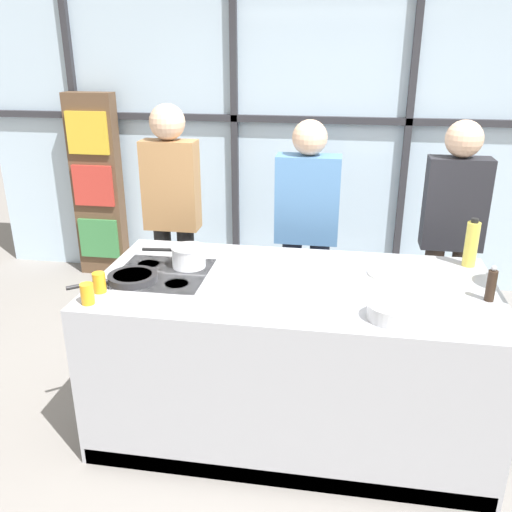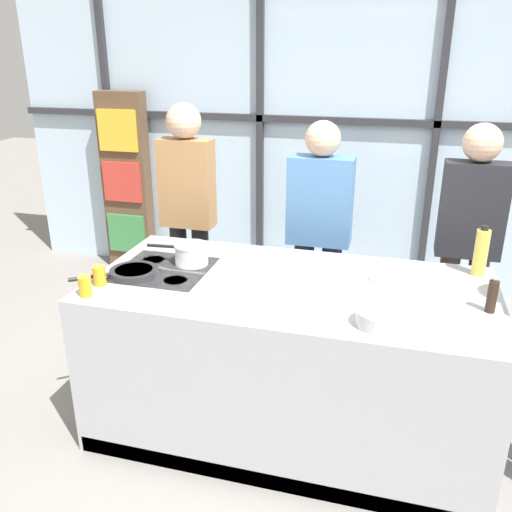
{
  "view_description": "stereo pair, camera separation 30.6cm",
  "coord_description": "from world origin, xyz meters",
  "px_view_note": "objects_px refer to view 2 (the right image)",
  "views": [
    {
      "loc": [
        0.23,
        -2.72,
        2.15
      ],
      "look_at": [
        -0.23,
        0.1,
        1.04
      ],
      "focal_mm": 38.0,
      "sensor_mm": 36.0,
      "label": 1
    },
    {
      "loc": [
        0.53,
        -2.65,
        2.15
      ],
      "look_at": [
        -0.23,
        0.1,
        1.04
      ],
      "focal_mm": 38.0,
      "sensor_mm": 36.0,
      "label": 2
    }
  ],
  "objects_px": {
    "frying_pan": "(133,272)",
    "oil_bottle": "(481,252)",
    "white_plate": "(391,279)",
    "pepper_grinder": "(492,295)",
    "spectator_center_right": "(469,235)",
    "juice_glass_near": "(85,286)",
    "mixing_bowl": "(380,317)",
    "saucepan": "(191,253)",
    "spectator_center_left": "(319,227)",
    "juice_glass_far": "(99,276)",
    "spectator_far_left": "(188,206)"
  },
  "relations": [
    {
      "from": "pepper_grinder",
      "to": "saucepan",
      "type": "bearing_deg",
      "value": 173.18
    },
    {
      "from": "spectator_center_right",
      "to": "oil_bottle",
      "type": "distance_m",
      "value": 0.54
    },
    {
      "from": "juice_glass_near",
      "to": "frying_pan",
      "type": "bearing_deg",
      "value": 70.35
    },
    {
      "from": "white_plate",
      "to": "juice_glass_far",
      "type": "bearing_deg",
      "value": -162.3
    },
    {
      "from": "pepper_grinder",
      "to": "juice_glass_far",
      "type": "distance_m",
      "value": 2.01
    },
    {
      "from": "white_plate",
      "to": "oil_bottle",
      "type": "bearing_deg",
      "value": 24.36
    },
    {
      "from": "frying_pan",
      "to": "white_plate",
      "type": "xyz_separation_m",
      "value": [
        1.41,
        0.32,
        -0.01
      ]
    },
    {
      "from": "frying_pan",
      "to": "pepper_grinder",
      "type": "height_order",
      "value": "pepper_grinder"
    },
    {
      "from": "mixing_bowl",
      "to": "oil_bottle",
      "type": "distance_m",
      "value": 0.91
    },
    {
      "from": "pepper_grinder",
      "to": "juice_glass_near",
      "type": "bearing_deg",
      "value": -169.7
    },
    {
      "from": "spectator_far_left",
      "to": "spectator_center_left",
      "type": "relative_size",
      "value": 1.05
    },
    {
      "from": "spectator_center_left",
      "to": "saucepan",
      "type": "distance_m",
      "value": 1.03
    },
    {
      "from": "spectator_center_left",
      "to": "mixing_bowl",
      "type": "relative_size",
      "value": 7.64
    },
    {
      "from": "mixing_bowl",
      "to": "juice_glass_near",
      "type": "height_order",
      "value": "juice_glass_near"
    },
    {
      "from": "white_plate",
      "to": "oil_bottle",
      "type": "xyz_separation_m",
      "value": [
        0.47,
        0.21,
        0.13
      ]
    },
    {
      "from": "oil_bottle",
      "to": "white_plate",
      "type": "bearing_deg",
      "value": -155.64
    },
    {
      "from": "spectator_far_left",
      "to": "pepper_grinder",
      "type": "distance_m",
      "value": 2.23
    },
    {
      "from": "spectator_center_right",
      "to": "saucepan",
      "type": "relative_size",
      "value": 4.6
    },
    {
      "from": "spectator_center_left",
      "to": "pepper_grinder",
      "type": "distance_m",
      "value": 1.43
    },
    {
      "from": "spectator_center_left",
      "to": "pepper_grinder",
      "type": "bearing_deg",
      "value": 134.76
    },
    {
      "from": "spectator_center_right",
      "to": "juice_glass_near",
      "type": "distance_m",
      "value": 2.41
    },
    {
      "from": "juice_glass_near",
      "to": "juice_glass_far",
      "type": "distance_m",
      "value": 0.14
    },
    {
      "from": "frying_pan",
      "to": "juice_glass_near",
      "type": "height_order",
      "value": "juice_glass_near"
    },
    {
      "from": "saucepan",
      "to": "mixing_bowl",
      "type": "height_order",
      "value": "saucepan"
    },
    {
      "from": "saucepan",
      "to": "spectator_far_left",
      "type": "bearing_deg",
      "value": 113.36
    },
    {
      "from": "oil_bottle",
      "to": "juice_glass_near",
      "type": "distance_m",
      "value": 2.16
    },
    {
      "from": "frying_pan",
      "to": "mixing_bowl",
      "type": "xyz_separation_m",
      "value": [
        1.38,
        -0.23,
        0.02
      ]
    },
    {
      "from": "frying_pan",
      "to": "juice_glass_near",
      "type": "relative_size",
      "value": 3.93
    },
    {
      "from": "spectator_center_left",
      "to": "spectator_center_right",
      "type": "distance_m",
      "value": 0.99
    },
    {
      "from": "pepper_grinder",
      "to": "white_plate",
      "type": "bearing_deg",
      "value": 151.55
    },
    {
      "from": "oil_bottle",
      "to": "pepper_grinder",
      "type": "xyz_separation_m",
      "value": [
        0.01,
        -0.47,
        -0.05
      ]
    },
    {
      "from": "white_plate",
      "to": "pepper_grinder",
      "type": "bearing_deg",
      "value": -28.45
    },
    {
      "from": "pepper_grinder",
      "to": "spectator_center_right",
      "type": "bearing_deg",
      "value": 91.1
    },
    {
      "from": "saucepan",
      "to": "white_plate",
      "type": "height_order",
      "value": "saucepan"
    },
    {
      "from": "spectator_far_left",
      "to": "pepper_grinder",
      "type": "xyz_separation_m",
      "value": [
        1.99,
        -1.01,
        -0.02
      ]
    },
    {
      "from": "spectator_center_left",
      "to": "pepper_grinder",
      "type": "relative_size",
      "value": 8.85
    },
    {
      "from": "mixing_bowl",
      "to": "oil_bottle",
      "type": "height_order",
      "value": "oil_bottle"
    },
    {
      "from": "spectator_center_left",
      "to": "spectator_center_right",
      "type": "height_order",
      "value": "spectator_center_right"
    },
    {
      "from": "frying_pan",
      "to": "mixing_bowl",
      "type": "distance_m",
      "value": 1.4
    },
    {
      "from": "spectator_center_left",
      "to": "juice_glass_far",
      "type": "bearing_deg",
      "value": 51.18
    },
    {
      "from": "spectator_center_right",
      "to": "mixing_bowl",
      "type": "relative_size",
      "value": 7.72
    },
    {
      "from": "spectator_center_right",
      "to": "juice_glass_far",
      "type": "distance_m",
      "value": 2.33
    },
    {
      "from": "frying_pan",
      "to": "oil_bottle",
      "type": "xyz_separation_m",
      "value": [
        1.88,
        0.53,
        0.12
      ]
    },
    {
      "from": "oil_bottle",
      "to": "spectator_center_right",
      "type": "bearing_deg",
      "value": 91.0
    },
    {
      "from": "white_plate",
      "to": "juice_glass_far",
      "type": "distance_m",
      "value": 1.59
    },
    {
      "from": "mixing_bowl",
      "to": "oil_bottle",
      "type": "xyz_separation_m",
      "value": [
        0.5,
        0.76,
        0.1
      ]
    },
    {
      "from": "spectator_far_left",
      "to": "juice_glass_near",
      "type": "height_order",
      "value": "spectator_far_left"
    },
    {
      "from": "spectator_center_left",
      "to": "frying_pan",
      "type": "xyz_separation_m",
      "value": [
        -0.89,
        -1.07,
        -0.01
      ]
    },
    {
      "from": "spectator_far_left",
      "to": "spectator_center_right",
      "type": "distance_m",
      "value": 1.97
    },
    {
      "from": "spectator_center_left",
      "to": "juice_glass_near",
      "type": "relative_size",
      "value": 15.72
    }
  ]
}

